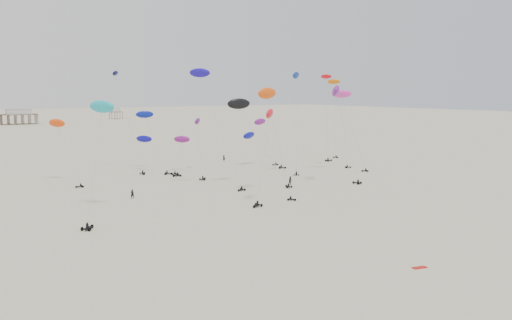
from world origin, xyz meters
TOP-DOWN VIEW (x-y plane):
  - ground_plane at (0.00, 200.00)m, footprint 900.00×900.00m
  - pavilion_main at (-10.00, 350.00)m, footprint 21.00×13.00m
  - pavilion_small at (60.00, 380.00)m, footprint 9.00×7.00m
  - rig_2 at (51.87, 124.93)m, footprint 4.76×6.21m
  - rig_3 at (-11.49, 130.09)m, footprint 4.50×14.84m
  - rig_4 at (-0.58, 122.90)m, footprint 7.25×8.26m
  - rig_5 at (3.03, 119.60)m, footprint 8.91×18.13m
  - rig_6 at (3.38, 88.47)m, footprint 5.58×11.51m
  - rig_7 at (40.21, 108.33)m, footprint 3.93×7.10m
  - rig_8 at (22.18, 89.44)m, footprint 7.36×7.71m
  - rig_9 at (-28.92, 124.35)m, footprint 4.70×14.30m
  - rig_10 at (20.71, 122.93)m, footprint 9.72×6.81m
  - rig_11 at (44.96, 119.84)m, footprint 5.22×7.16m
  - rig_12 at (-6.66, 126.12)m, footprint 6.44×16.03m
  - rig_13 at (-3.74, 101.05)m, footprint 7.67×12.66m
  - rig_14 at (-5.75, 130.54)m, footprint 4.92×15.71m
  - rig_15 at (4.54, 99.79)m, footprint 9.65×12.14m
  - rig_16 at (-29.45, 89.71)m, footprint 9.53×16.07m
  - rig_17 at (35.80, 102.45)m, footprint 7.35×8.47m
  - rig_18 at (-2.76, 80.37)m, footprint 6.82×4.60m
  - rig_19 at (23.16, 120.33)m, footprint 4.98×11.60m
  - rig_20 at (22.10, 104.74)m, footprint 4.93×5.96m
  - spectator_0 at (-21.56, 97.95)m, footprint 0.94×0.83m
  - spectator_1 at (12.13, 93.12)m, footprint 1.18×0.77m
  - spectator_3 at (17.93, 133.98)m, footprint 0.95×0.95m
  - grounded_kite_b at (-5.78, 43.45)m, footprint 1.91×1.08m

SIDE VIEW (x-z plane):
  - ground_plane at x=0.00m, z-range 0.00..0.00m
  - spectator_0 at x=-21.56m, z-range -1.07..1.07m
  - spectator_1 at x=12.13m, z-range -1.14..1.14m
  - spectator_3 at x=17.93m, z-range -1.10..1.10m
  - grounded_kite_b at x=-5.78m, z-range -0.04..0.04m
  - pavilion_small at x=60.00m, z-range -0.51..7.49m
  - pavilion_main at x=-10.00m, z-range -0.68..9.12m
  - rig_12 at x=-6.66m, z-range -1.51..13.59m
  - rig_4 at x=-0.58m, z-range 1.41..11.36m
  - rig_10 at x=20.71m, z-range 2.14..12.66m
  - rig_5 at x=3.03m, z-range -0.63..18.99m
  - rig_19 at x=23.16m, z-range 2.47..16.57m
  - rig_9 at x=-28.92m, z-range 2.93..19.40m
  - rig_14 at x=-5.75m, z-range 2.02..20.32m
  - rig_18 at x=-2.76m, z-range 2.94..20.30m
  - rig_11 at x=44.96m, z-range 0.25..25.71m
  - rig_3 at x=-11.49m, z-range 0.03..26.66m
  - rig_16 at x=-29.45m, z-range 3.35..24.35m
  - rig_7 at x=40.21m, z-range 4.80..25.42m
  - rig_15 at x=4.54m, z-range 5.41..25.54m
  - rig_17 at x=35.80m, z-range 6.75..27.65m
  - rig_20 at x=22.10m, z-range 4.89..30.05m
  - rig_8 at x=22.18m, z-range 6.89..28.70m
  - rig_6 at x=3.38m, z-range 7.24..28.82m
  - rig_2 at x=51.87m, z-range 6.17..30.42m
  - rig_13 at x=-3.74m, z-range 6.68..32.41m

